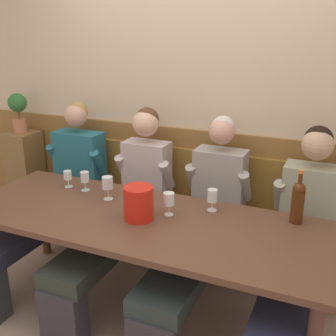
{
  "coord_description": "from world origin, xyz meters",
  "views": [
    {
      "loc": [
        1.13,
        -2.0,
        1.88
      ],
      "look_at": [
        0.06,
        0.43,
        0.97
      ],
      "focal_mm": 43.66,
      "sensor_mm": 36.0,
      "label": 1
    }
  ],
  "objects_px": {
    "wine_bottle_green_tall": "(298,201)",
    "wine_glass_mid_right": "(212,197)",
    "wall_bench": "(181,231)",
    "wine_glass_near_bucket": "(68,176)",
    "person_right_seat": "(125,204)",
    "wine_glass_left_end": "(108,183)",
    "person_center_right_seat": "(203,222)",
    "potted_plant": "(18,109)",
    "wine_glass_center_front": "(85,178)",
    "wine_glass_right_end": "(169,200)",
    "person_center_left_seat": "(303,239)",
    "person_left_seat": "(53,193)",
    "ice_bucket": "(139,203)",
    "dining_table": "(139,226)"
  },
  "relations": [
    {
      "from": "wine_bottle_green_tall",
      "to": "wine_glass_mid_right",
      "type": "distance_m",
      "value": 0.53
    },
    {
      "from": "wall_bench",
      "to": "wine_glass_near_bucket",
      "type": "bearing_deg",
      "value": -146.07
    },
    {
      "from": "person_right_seat",
      "to": "wall_bench",
      "type": "bearing_deg",
      "value": 52.38
    },
    {
      "from": "wine_glass_left_end",
      "to": "wine_glass_mid_right",
      "type": "bearing_deg",
      "value": 9.2
    },
    {
      "from": "person_right_seat",
      "to": "person_center_right_seat",
      "type": "xyz_separation_m",
      "value": [
        0.62,
        -0.01,
        -0.02
      ]
    },
    {
      "from": "wine_glass_left_end",
      "to": "potted_plant",
      "type": "bearing_deg",
      "value": 155.42
    },
    {
      "from": "person_right_seat",
      "to": "wine_glass_center_front",
      "type": "xyz_separation_m",
      "value": [
        -0.27,
        -0.11,
        0.2
      ]
    },
    {
      "from": "wine_glass_left_end",
      "to": "wine_glass_right_end",
      "type": "height_order",
      "value": "wine_glass_left_end"
    },
    {
      "from": "wall_bench",
      "to": "person_center_left_seat",
      "type": "bearing_deg",
      "value": -21.59
    },
    {
      "from": "person_right_seat",
      "to": "potted_plant",
      "type": "bearing_deg",
      "value": 162.51
    },
    {
      "from": "person_right_seat",
      "to": "wine_glass_center_front",
      "type": "bearing_deg",
      "value": -158.43
    },
    {
      "from": "person_left_seat",
      "to": "person_right_seat",
      "type": "bearing_deg",
      "value": 1.06
    },
    {
      "from": "potted_plant",
      "to": "person_center_right_seat",
      "type": "bearing_deg",
      "value": -12.41
    },
    {
      "from": "person_center_right_seat",
      "to": "wall_bench",
      "type": "bearing_deg",
      "value": 128.68
    },
    {
      "from": "wine_bottle_green_tall",
      "to": "wine_glass_near_bucket",
      "type": "height_order",
      "value": "wine_bottle_green_tall"
    },
    {
      "from": "person_left_seat",
      "to": "ice_bucket",
      "type": "distance_m",
      "value": 1.07
    },
    {
      "from": "wine_glass_left_end",
      "to": "wine_glass_near_bucket",
      "type": "distance_m",
      "value": 0.41
    },
    {
      "from": "wall_bench",
      "to": "dining_table",
      "type": "relative_size",
      "value": 1.12
    },
    {
      "from": "person_left_seat",
      "to": "potted_plant",
      "type": "height_order",
      "value": "potted_plant"
    },
    {
      "from": "person_center_left_seat",
      "to": "wine_glass_left_end",
      "type": "xyz_separation_m",
      "value": [
        -1.31,
        -0.18,
        0.24
      ]
    },
    {
      "from": "wall_bench",
      "to": "wine_glass_left_end",
      "type": "xyz_separation_m",
      "value": [
        -0.33,
        -0.57,
        0.57
      ]
    },
    {
      "from": "wine_glass_mid_right",
      "to": "person_left_seat",
      "type": "bearing_deg",
      "value": 177.88
    },
    {
      "from": "wine_glass_mid_right",
      "to": "wine_glass_near_bucket",
      "type": "xyz_separation_m",
      "value": [
        -1.13,
        -0.04,
        -0.01
      ]
    },
    {
      "from": "ice_bucket",
      "to": "wine_glass_mid_right",
      "type": "xyz_separation_m",
      "value": [
        0.38,
        0.31,
        -0.01
      ]
    },
    {
      "from": "person_left_seat",
      "to": "person_right_seat",
      "type": "xyz_separation_m",
      "value": [
        0.66,
        0.01,
        0.02
      ]
    },
    {
      "from": "ice_bucket",
      "to": "wine_glass_mid_right",
      "type": "relative_size",
      "value": 1.46
    },
    {
      "from": "wall_bench",
      "to": "wine_glass_mid_right",
      "type": "distance_m",
      "value": 0.82
    },
    {
      "from": "wall_bench",
      "to": "wine_glass_right_end",
      "type": "height_order",
      "value": "wall_bench"
    },
    {
      "from": "ice_bucket",
      "to": "wine_glass_center_front",
      "type": "height_order",
      "value": "ice_bucket"
    },
    {
      "from": "dining_table",
      "to": "person_center_right_seat",
      "type": "distance_m",
      "value": 0.47
    },
    {
      "from": "person_right_seat",
      "to": "wine_glass_near_bucket",
      "type": "height_order",
      "value": "person_right_seat"
    },
    {
      "from": "person_left_seat",
      "to": "wine_glass_right_end",
      "type": "bearing_deg",
      "value": -11.41
    },
    {
      "from": "person_right_seat",
      "to": "person_center_right_seat",
      "type": "height_order",
      "value": "person_right_seat"
    },
    {
      "from": "person_right_seat",
      "to": "wine_glass_mid_right",
      "type": "height_order",
      "value": "person_right_seat"
    },
    {
      "from": "ice_bucket",
      "to": "wine_glass_right_end",
      "type": "height_order",
      "value": "ice_bucket"
    },
    {
      "from": "person_center_right_seat",
      "to": "wine_glass_left_end",
      "type": "relative_size",
      "value": 8.04
    },
    {
      "from": "dining_table",
      "to": "person_center_left_seat",
      "type": "xyz_separation_m",
      "value": [
        0.98,
        0.35,
        -0.05
      ]
    },
    {
      "from": "wine_glass_left_end",
      "to": "wine_glass_near_bucket",
      "type": "xyz_separation_m",
      "value": [
        -0.4,
        0.08,
        -0.04
      ]
    },
    {
      "from": "wine_glass_near_bucket",
      "to": "person_left_seat",
      "type": "bearing_deg",
      "value": 159.33
    },
    {
      "from": "person_left_seat",
      "to": "wine_bottle_green_tall",
      "type": "height_order",
      "value": "person_left_seat"
    },
    {
      "from": "wine_glass_mid_right",
      "to": "wine_glass_left_end",
      "type": "bearing_deg",
      "value": -170.8
    },
    {
      "from": "wine_bottle_green_tall",
      "to": "wine_glass_mid_right",
      "type": "xyz_separation_m",
      "value": [
        -0.53,
        -0.04,
        -0.05
      ]
    },
    {
      "from": "wine_glass_center_front",
      "to": "wine_glass_near_bucket",
      "type": "relative_size",
      "value": 1.15
    },
    {
      "from": "wine_bottle_green_tall",
      "to": "wine_glass_center_front",
      "type": "height_order",
      "value": "wine_bottle_green_tall"
    },
    {
      "from": "dining_table",
      "to": "wine_glass_center_front",
      "type": "height_order",
      "value": "wine_glass_center_front"
    },
    {
      "from": "wall_bench",
      "to": "dining_table",
      "type": "xyz_separation_m",
      "value": [
        0.0,
        -0.73,
        0.38
      ]
    },
    {
      "from": "person_right_seat",
      "to": "person_center_left_seat",
      "type": "xyz_separation_m",
      "value": [
        1.28,
        0.0,
        -0.01
      ]
    },
    {
      "from": "ice_bucket",
      "to": "potted_plant",
      "type": "relative_size",
      "value": 0.59
    },
    {
      "from": "person_right_seat",
      "to": "wine_glass_left_end",
      "type": "relative_size",
      "value": 8.08
    },
    {
      "from": "person_center_left_seat",
      "to": "wine_glass_center_front",
      "type": "bearing_deg",
      "value": -176.02
    }
  ]
}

